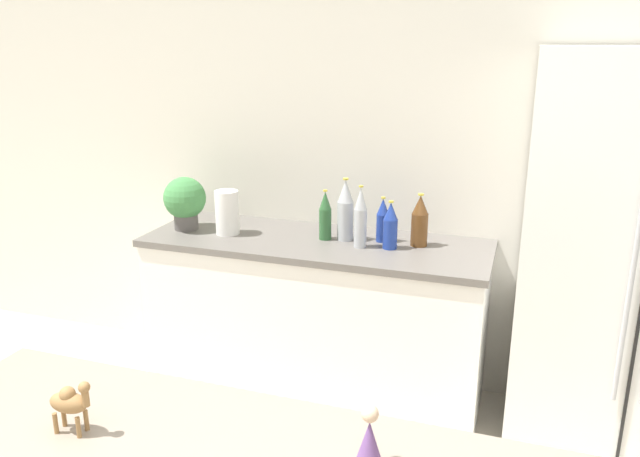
# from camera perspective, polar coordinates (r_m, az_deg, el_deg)

# --- Properties ---
(wall_back) EXTENTS (8.00, 0.06, 2.55)m
(wall_back) POSITION_cam_1_polar(r_m,az_deg,el_deg) (3.29, 9.83, 6.38)
(wall_back) COLOR silver
(wall_back) RESTS_ON ground_plane
(back_counter) EXTENTS (1.77, 0.63, 0.88)m
(back_counter) POSITION_cam_1_polar(r_m,az_deg,el_deg) (3.35, -0.35, -8.17)
(back_counter) COLOR white
(back_counter) RESTS_ON ground_plane
(refrigerator) EXTENTS (0.90, 0.76, 1.84)m
(refrigerator) POSITION_cam_1_polar(r_m,az_deg,el_deg) (2.98, 26.43, -3.37)
(refrigerator) COLOR white
(refrigerator) RESTS_ON ground_plane
(potted_plant) EXTENTS (0.23, 0.23, 0.28)m
(potted_plant) POSITION_cam_1_polar(r_m,az_deg,el_deg) (3.41, -12.25, 2.51)
(potted_plant) COLOR #595451
(potted_plant) RESTS_ON back_counter
(paper_towel_roll) EXTENTS (0.12, 0.12, 0.23)m
(paper_towel_roll) POSITION_cam_1_polar(r_m,az_deg,el_deg) (3.29, -8.49, 1.46)
(paper_towel_roll) COLOR white
(paper_towel_roll) RESTS_ON back_counter
(back_bottle_0) EXTENTS (0.06, 0.06, 0.26)m
(back_bottle_0) POSITION_cam_1_polar(r_m,az_deg,el_deg) (3.16, 0.48, 1.16)
(back_bottle_0) COLOR #2D6033
(back_bottle_0) RESTS_ON back_counter
(back_bottle_1) EXTENTS (0.08, 0.08, 0.26)m
(back_bottle_1) POSITION_cam_1_polar(r_m,az_deg,el_deg) (3.10, 9.10, 0.67)
(back_bottle_1) COLOR brown
(back_bottle_1) RESTS_ON back_counter
(back_bottle_2) EXTENTS (0.06, 0.06, 0.23)m
(back_bottle_2) POSITION_cam_1_polar(r_m,az_deg,el_deg) (3.15, 5.75, 0.74)
(back_bottle_2) COLOR navy
(back_bottle_2) RESTS_ON back_counter
(back_bottle_3) EXTENTS (0.08, 0.08, 0.32)m
(back_bottle_3) POSITION_cam_1_polar(r_m,az_deg,el_deg) (3.15, 2.34, 1.65)
(back_bottle_3) COLOR #B2B7BC
(back_bottle_3) RESTS_ON back_counter
(back_bottle_4) EXTENTS (0.06, 0.06, 0.31)m
(back_bottle_4) POSITION_cam_1_polar(r_m,az_deg,el_deg) (3.04, 3.72, 0.96)
(back_bottle_4) COLOR #B2B7BC
(back_bottle_4) RESTS_ON back_counter
(back_bottle_5) EXTENTS (0.07, 0.07, 0.24)m
(back_bottle_5) POSITION_cam_1_polar(r_m,az_deg,el_deg) (3.04, 6.45, 0.23)
(back_bottle_5) COLOR navy
(back_bottle_5) RESTS_ON back_counter
(camel_figurine_second) EXTENTS (0.11, 0.05, 0.13)m
(camel_figurine_second) POSITION_cam_1_polar(r_m,az_deg,el_deg) (1.53, -21.88, -14.48)
(camel_figurine_second) COLOR olive
(camel_figurine_second) RESTS_ON bar_counter
(wise_man_figurine_crimson) EXTENTS (0.06, 0.06, 0.13)m
(wise_man_figurine_crimson) POSITION_cam_1_polar(r_m,az_deg,el_deg) (1.35, 4.53, -18.58)
(wise_man_figurine_crimson) COLOR #6B4784
(wise_man_figurine_crimson) RESTS_ON bar_counter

